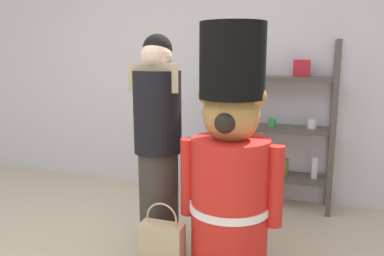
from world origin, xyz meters
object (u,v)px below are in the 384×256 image
Objects in this scene: merchandise_shelf at (272,124)px; person_shopper at (158,143)px; shopping_bag at (162,250)px; teddy_bear_guard at (230,169)px.

merchandise_shelf is 0.99× the size of person_shopper.
person_shopper is 3.07× the size of shopping_bag.
merchandise_shelf is at bearing 61.76° from person_shopper.
teddy_bear_guard is at bearing 21.87° from shopping_bag.
person_shopper is at bearing -118.24° from merchandise_shelf.
person_shopper reaches higher than shopping_bag.
person_shopper is at bearing 164.84° from teddy_bear_guard.
person_shopper is (-0.58, 0.16, 0.09)m from teddy_bear_guard.
teddy_bear_guard is at bearing -15.16° from person_shopper.
teddy_bear_guard reaches higher than shopping_bag.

